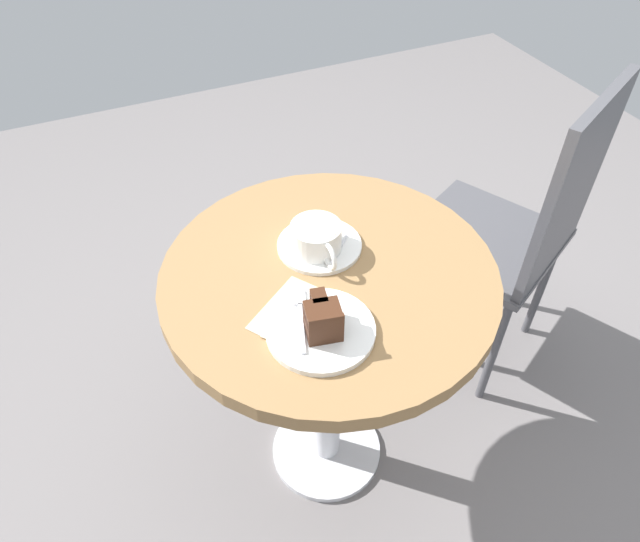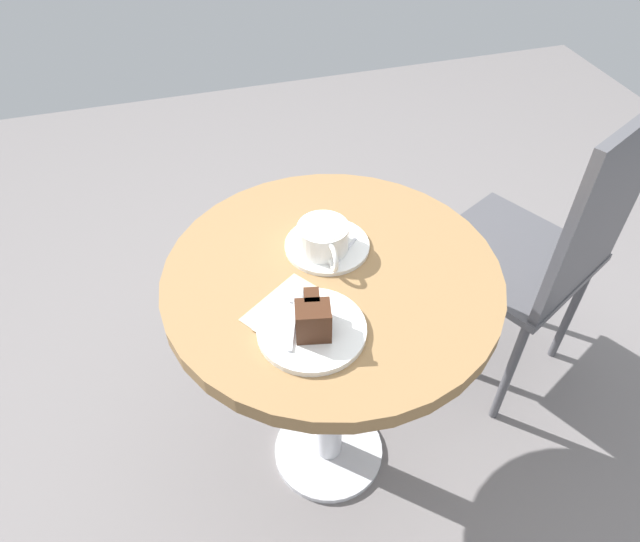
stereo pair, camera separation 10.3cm
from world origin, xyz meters
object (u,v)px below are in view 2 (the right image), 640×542
at_px(saucer, 327,245).
at_px(fork, 295,310).
at_px(napkin, 302,317).
at_px(cafe_chair, 551,243).
at_px(coffee_cup, 326,237).
at_px(cake_slice, 313,319).
at_px(teaspoon, 341,257).
at_px(cake_plate, 312,330).

height_order(saucer, fork, fork).
xyz_separation_m(napkin, cafe_chair, (-0.21, 0.69, -0.17)).
bearing_deg(fork, coffee_cup, -15.22).
bearing_deg(cake_slice, cafe_chair, 110.17).
relative_size(coffee_cup, cafe_chair, 0.15).
bearing_deg(teaspoon, cake_plate, 11.88).
relative_size(fork, cafe_chair, 0.16).
bearing_deg(cake_plate, coffee_cup, 156.63).
bearing_deg(coffee_cup, teaspoon, 30.99).
bearing_deg(cafe_chair, fork, -10.95).
height_order(coffee_cup, cake_plate, coffee_cup).
height_order(teaspoon, cafe_chair, cafe_chair).
distance_m(fork, napkin, 0.02).
relative_size(teaspoon, cake_plate, 0.40).
bearing_deg(fork, cake_plate, -137.35).
distance_m(teaspoon, napkin, 0.17).
distance_m(coffee_cup, cake_slice, 0.21).
height_order(saucer, coffee_cup, coffee_cup).
bearing_deg(teaspoon, saucer, -117.09).
distance_m(cake_slice, napkin, 0.06).
xyz_separation_m(saucer, fork, (0.16, -0.11, 0.01)).
height_order(teaspoon, napkin, teaspoon).
relative_size(coffee_cup, cake_slice, 1.60).
relative_size(teaspoon, napkin, 0.35).
distance_m(fork, cafe_chair, 0.75).
distance_m(coffee_cup, fork, 0.18).
distance_m(saucer, coffee_cup, 0.04).
bearing_deg(cake_slice, saucer, 157.02).
height_order(fork, napkin, fork).
bearing_deg(cake_plate, teaspoon, 146.48).
bearing_deg(fork, cake_slice, -139.64).
xyz_separation_m(cake_plate, cafe_chair, (-0.24, 0.68, -0.18)).
relative_size(cake_slice, napkin, 0.39).
bearing_deg(napkin, fork, -128.15).
height_order(saucer, cafe_chair, cafe_chair).
relative_size(cake_plate, cafe_chair, 0.21).
bearing_deg(napkin, cafe_chair, 106.83).
bearing_deg(cake_plate, saucer, 156.21).
bearing_deg(teaspoon, coffee_cup, -103.62).
bearing_deg(cake_plate, cafe_chair, 109.66).
distance_m(saucer, cafe_chair, 0.62).
height_order(saucer, cake_slice, cake_slice).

